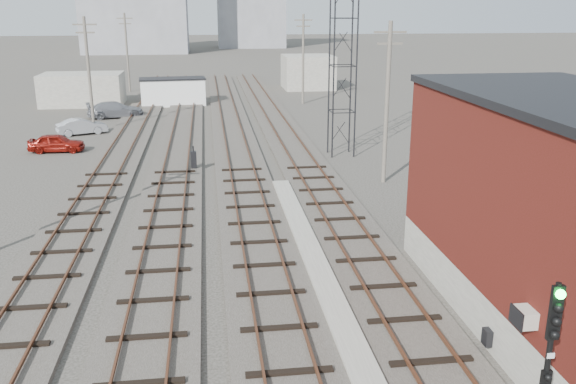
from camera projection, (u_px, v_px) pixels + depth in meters
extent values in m
plane|color=#282621|center=(240.00, 102.00, 64.73)|extent=(320.00, 320.00, 0.00)
cube|color=#332D28|center=(289.00, 142.00, 45.11)|extent=(3.20, 90.00, 0.20)
cube|color=#4C2816|center=(280.00, 139.00, 44.95)|extent=(0.07, 90.00, 0.12)
cube|color=#4C2816|center=(299.00, 139.00, 45.13)|extent=(0.07, 90.00, 0.12)
cube|color=#332D28|center=(235.00, 144.00, 44.60)|extent=(3.20, 90.00, 0.20)
cube|color=#4C2816|center=(225.00, 141.00, 44.44)|extent=(0.07, 90.00, 0.12)
cube|color=#4C2816|center=(245.00, 140.00, 44.63)|extent=(0.07, 90.00, 0.12)
cube|color=#332D28|center=(180.00, 145.00, 44.10)|extent=(3.20, 90.00, 0.20)
cube|color=#4C2816|center=(170.00, 142.00, 43.94)|extent=(0.07, 90.00, 0.12)
cube|color=#4C2816|center=(190.00, 142.00, 44.12)|extent=(0.07, 90.00, 0.12)
cube|color=#332D28|center=(123.00, 147.00, 43.59)|extent=(3.20, 90.00, 0.20)
cube|color=#4C2816|center=(113.00, 144.00, 43.43)|extent=(0.07, 90.00, 0.12)
cube|color=#4C2816|center=(133.00, 143.00, 43.62)|extent=(0.07, 90.00, 0.12)
cube|color=gray|center=(329.00, 295.00, 21.15)|extent=(0.90, 28.00, 0.26)
cube|color=gray|center=(551.00, 293.00, 19.96)|extent=(6.00, 12.00, 1.50)
cube|color=#541513|center=(565.00, 190.00, 18.93)|extent=(6.00, 12.00, 5.50)
cube|color=beige|center=(524.00, 317.00, 15.32)|extent=(0.45, 0.62, 0.45)
cube|color=black|center=(487.00, 337.00, 17.74)|extent=(0.20, 0.35, 0.50)
cylinder|color=black|center=(334.00, 43.00, 38.73)|extent=(0.10, 0.10, 15.00)
cylinder|color=black|center=(357.00, 43.00, 38.92)|extent=(0.10, 0.10, 15.00)
cylinder|color=black|center=(330.00, 42.00, 40.15)|extent=(0.10, 0.10, 15.00)
cylinder|color=black|center=(352.00, 41.00, 40.34)|extent=(0.10, 0.10, 15.00)
cylinder|color=#595147|center=(89.00, 76.00, 47.61)|extent=(0.24, 0.24, 9.00)
cube|color=#595147|center=(84.00, 24.00, 46.47)|extent=(1.80, 0.12, 0.12)
cube|color=#595147|center=(85.00, 33.00, 46.65)|extent=(1.40, 0.12, 0.12)
cylinder|color=#595147|center=(127.00, 53.00, 71.31)|extent=(0.24, 0.24, 9.00)
cube|color=#595147|center=(124.00, 18.00, 70.17)|extent=(1.80, 0.12, 0.12)
cube|color=#595147|center=(125.00, 24.00, 70.35)|extent=(1.40, 0.12, 0.12)
cylinder|color=#595147|center=(387.00, 104.00, 33.90)|extent=(0.24, 0.24, 9.00)
cube|color=#595147|center=(390.00, 32.00, 32.76)|extent=(1.80, 0.12, 0.12)
cube|color=#595147|center=(390.00, 44.00, 32.94)|extent=(1.40, 0.12, 0.12)
cylinder|color=#595147|center=(303.00, 60.00, 62.34)|extent=(0.24, 0.24, 9.00)
cube|color=#595147|center=(303.00, 20.00, 61.20)|extent=(1.80, 0.12, 0.12)
cube|color=#595147|center=(303.00, 26.00, 61.37)|extent=(1.40, 0.12, 0.12)
cube|color=gray|center=(83.00, 89.00, 62.24)|extent=(8.00, 5.00, 3.20)
cube|color=gray|center=(308.00, 72.00, 74.76)|extent=(6.00, 6.00, 4.00)
cylinder|color=black|center=(546.00, 371.00, 13.31)|extent=(0.13, 0.13, 4.22)
cube|color=black|center=(555.00, 313.00, 12.87)|extent=(0.27, 0.10, 1.27)
sphere|color=#0CE533|center=(561.00, 294.00, 12.65)|extent=(0.21, 0.21, 0.21)
sphere|color=black|center=(559.00, 308.00, 12.74)|extent=(0.21, 0.21, 0.21)
sphere|color=black|center=(557.00, 321.00, 12.83)|extent=(0.21, 0.21, 0.21)
sphere|color=black|center=(555.00, 335.00, 12.93)|extent=(0.21, 0.21, 0.21)
cube|color=black|center=(545.00, 382.00, 13.37)|extent=(0.23, 0.09, 0.58)
cube|color=white|center=(551.00, 356.00, 13.11)|extent=(0.17, 0.02, 0.13)
cube|color=black|center=(194.00, 160.00, 37.35)|extent=(0.37, 0.37, 1.13)
cylinder|color=black|center=(193.00, 149.00, 37.14)|extent=(0.09, 0.09, 0.34)
cube|color=white|center=(173.00, 92.00, 62.13)|extent=(6.59, 3.21, 2.66)
cube|color=black|center=(172.00, 79.00, 61.73)|extent=(6.82, 3.44, 0.13)
imported|color=maroon|center=(56.00, 143.00, 42.31)|extent=(3.80, 1.66, 1.28)
imported|color=#95989C|center=(82.00, 126.00, 48.11)|extent=(4.07, 2.68, 1.27)
imported|color=slate|center=(115.00, 110.00, 55.34)|extent=(5.34, 3.06, 1.46)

